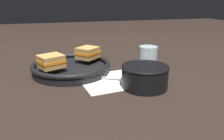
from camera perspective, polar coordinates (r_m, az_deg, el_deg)
name	(u,v)px	position (r m, az deg, el deg)	size (l,w,h in m)	color
ground_plane	(113,81)	(0.78, 0.29, -2.82)	(4.00, 4.00, 0.00)	black
napkin	(113,80)	(0.78, 0.37, -2.71)	(0.25, 0.22, 0.00)	white
soup_bowl	(145,75)	(0.72, 8.54, -1.32)	(0.16, 0.16, 0.07)	black
spoon	(118,78)	(0.78, 1.65, -2.22)	(0.15, 0.08, 0.01)	silver
skillet	(71,67)	(0.88, -10.58, 0.68)	(0.31, 0.31, 0.04)	black
sandwich_near_left	(51,61)	(0.82, -15.62, 2.21)	(0.11, 0.10, 0.05)	#C18E47
sandwich_near_right	(88,53)	(0.92, -6.39, 4.50)	(0.11, 0.11, 0.05)	#C18E47
drinking_glass	(148,57)	(0.92, 9.38, 3.28)	(0.08, 0.08, 0.09)	silver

